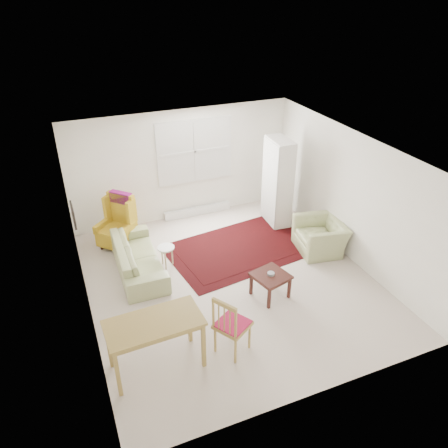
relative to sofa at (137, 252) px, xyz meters
name	(u,v)px	position (x,y,z in m)	size (l,w,h in m)	color
room	(227,216)	(1.50, -0.78, 0.86)	(5.04, 5.54, 2.51)	beige
rug	(241,248)	(2.10, -0.09, -0.38)	(2.91, 1.87, 0.03)	black
sofa	(137,252)	(0.00, 0.00, 0.00)	(1.98, 0.77, 0.80)	#9BA36C
armchair	(320,233)	(3.58, -0.72, -0.01)	(0.99, 0.87, 0.77)	#9BA36C
wingback_chair	(115,223)	(-0.22, 0.99, 0.16)	(0.64, 0.68, 1.12)	#BA941C
coffee_table	(270,285)	(1.95, -1.66, -0.17)	(0.56, 0.56, 0.46)	#3C1712
stool	(167,256)	(0.53, -0.09, -0.18)	(0.33, 0.33, 0.44)	white
cabinet	(278,182)	(3.32, 0.68, 0.58)	(0.41, 0.78, 1.95)	white
desk	(156,344)	(-0.28, -2.46, 0.02)	(1.32, 0.66, 0.84)	#A58842
desk_chair	(233,323)	(0.84, -2.57, 0.12)	(0.45, 0.45, 1.04)	#A58842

